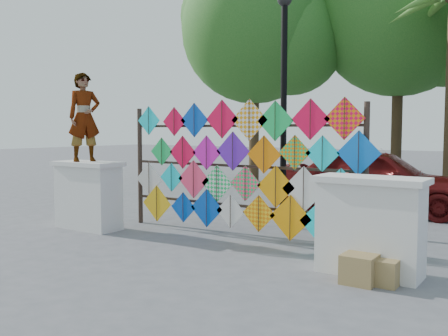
{
  "coord_description": "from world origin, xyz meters",
  "views": [
    {
      "loc": [
        4.7,
        -6.53,
        1.88
      ],
      "look_at": [
        -0.12,
        0.6,
        1.22
      ],
      "focal_mm": 40.0,
      "sensor_mm": 36.0,
      "label": 1
    }
  ],
  "objects_px": {
    "sedan": "(376,180)",
    "lamppost": "(284,87)",
    "kite_rack": "(241,169)",
    "vendor_woman": "(84,117)"
  },
  "relations": [
    {
      "from": "sedan",
      "to": "lamppost",
      "type": "bearing_deg",
      "value": 155.14
    },
    {
      "from": "vendor_woman",
      "to": "sedan",
      "type": "xyz_separation_m",
      "value": [
        4.01,
        4.98,
        -1.38
      ]
    },
    {
      "from": "vendor_woman",
      "to": "lamppost",
      "type": "xyz_separation_m",
      "value": [
        3.06,
        2.2,
        0.58
      ]
    },
    {
      "from": "vendor_woman",
      "to": "sedan",
      "type": "bearing_deg",
      "value": -15.98
    },
    {
      "from": "kite_rack",
      "to": "sedan",
      "type": "xyz_separation_m",
      "value": [
        1.1,
        4.06,
        -0.47
      ]
    },
    {
      "from": "vendor_woman",
      "to": "sedan",
      "type": "relative_size",
      "value": 0.39
    },
    {
      "from": "kite_rack",
      "to": "lamppost",
      "type": "relative_size",
      "value": 1.11
    },
    {
      "from": "kite_rack",
      "to": "vendor_woman",
      "type": "distance_m",
      "value": 3.19
    },
    {
      "from": "kite_rack",
      "to": "vendor_woman",
      "type": "relative_size",
      "value": 2.96
    },
    {
      "from": "vendor_woman",
      "to": "kite_rack",
      "type": "bearing_deg",
      "value": -49.55
    }
  ]
}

